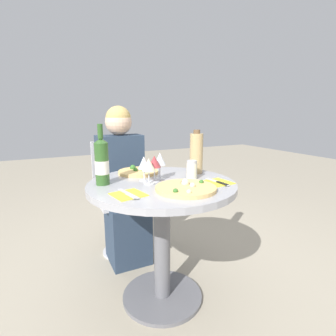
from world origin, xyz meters
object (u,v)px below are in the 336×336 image
object	(u,v)px
pizza_large	(186,188)
seated_diner	(124,190)
dining_table	(162,214)
tall_carafe	(196,153)
chair_behind_diner	(119,198)
wine_bottle	(102,162)

from	to	relation	value
pizza_large	seated_diner	bearing A→B (deg)	97.74
dining_table	tall_carafe	distance (m)	0.47
dining_table	chair_behind_diner	world-z (taller)	chair_behind_diner
dining_table	wine_bottle	distance (m)	0.47
chair_behind_diner	dining_table	bearing A→B (deg)	94.70
seated_diner	pizza_large	xyz separation A→B (m)	(0.11, -0.79, 0.21)
tall_carafe	pizza_large	bearing A→B (deg)	-129.42
seated_diner	pizza_large	bearing A→B (deg)	97.74
chair_behind_diner	wine_bottle	distance (m)	0.81
seated_diner	pizza_large	size ratio (longest dim) A/B	3.78
seated_diner	tall_carafe	size ratio (longest dim) A/B	4.22
dining_table	seated_diner	size ratio (longest dim) A/B	0.71
tall_carafe	chair_behind_diner	bearing A→B (deg)	120.82
wine_bottle	pizza_large	bearing A→B (deg)	-39.59
wine_bottle	tall_carafe	size ratio (longest dim) A/B	1.18
seated_diner	tall_carafe	xyz separation A→B (m)	(0.37, -0.48, 0.34)
pizza_large	chair_behind_diner	bearing A→B (deg)	96.63
chair_behind_diner	seated_diner	distance (m)	0.17
chair_behind_diner	tall_carafe	xyz separation A→B (m)	(0.37, -0.61, 0.45)
dining_table	pizza_large	size ratio (longest dim) A/B	2.68
dining_table	chair_behind_diner	xyz separation A→B (m)	(-0.06, 0.73, -0.11)
pizza_large	wine_bottle	size ratio (longest dim) A/B	0.95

